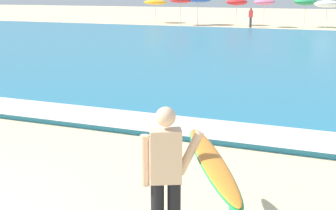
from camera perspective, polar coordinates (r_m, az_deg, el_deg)
sea at (r=23.26m, az=9.23°, el=6.34°), size 120.00×28.00×0.14m
surf_foam at (r=10.85m, az=-7.33°, el=-1.43°), size 120.00×1.39×0.01m
surfer_with_board at (r=5.27m, az=2.40°, el=-7.56°), size 1.56×2.69×1.73m
beach_umbrella_0 at (r=45.11m, az=-1.54°, el=12.25°), size 2.17×2.17×2.14m
beach_umbrella_1 at (r=41.83m, az=1.49°, el=12.44°), size 1.88×1.90×2.37m
beach_umbrella_2 at (r=42.44m, az=3.63°, el=12.51°), size 2.28×2.29×2.40m
beach_umbrella_3 at (r=42.18m, az=8.26°, el=12.15°), size 1.86×1.88×2.30m
beach_umbrella_4 at (r=40.31m, az=11.52°, el=12.04°), size 1.73×1.74×2.29m
beach_umbrella_5 at (r=41.04m, az=16.24°, el=11.84°), size 1.92×1.93×2.35m
beach_umbrella_6 at (r=40.08m, az=18.62°, el=11.44°), size 2.01×2.05×2.27m
beachgoer_near_row_left at (r=39.83m, az=9.92°, el=10.38°), size 0.32×0.20×1.58m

